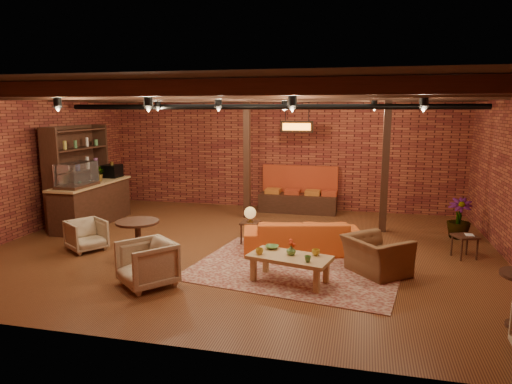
% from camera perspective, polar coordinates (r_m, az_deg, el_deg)
% --- Properties ---
extents(floor, '(10.00, 10.00, 0.00)m').
position_cam_1_polar(floor, '(9.41, -1.54, -6.98)').
color(floor, '#401D10').
rests_on(floor, ground).
extents(ceiling, '(10.00, 8.00, 0.02)m').
position_cam_1_polar(ceiling, '(8.99, -1.64, 12.88)').
color(ceiling, black).
rests_on(ceiling, wall_back).
extents(wall_back, '(10.00, 0.02, 3.20)m').
position_cam_1_polar(wall_back, '(12.94, 3.01, 5.00)').
color(wall_back, maroon).
rests_on(wall_back, ground).
extents(wall_front, '(10.00, 0.02, 3.20)m').
position_cam_1_polar(wall_front, '(5.36, -12.73, -2.85)').
color(wall_front, maroon).
rests_on(wall_front, ground).
extents(wall_left, '(0.02, 8.00, 3.20)m').
position_cam_1_polar(wall_left, '(11.42, -26.65, 3.21)').
color(wall_left, maroon).
rests_on(wall_left, ground).
extents(ceiling_beams, '(9.80, 6.40, 0.22)m').
position_cam_1_polar(ceiling_beams, '(8.99, -1.64, 12.12)').
color(ceiling_beams, black).
rests_on(ceiling_beams, ceiling).
extents(ceiling_pipe, '(9.60, 0.12, 0.12)m').
position_cam_1_polar(ceiling_pipe, '(10.54, 0.67, 10.61)').
color(ceiling_pipe, black).
rests_on(ceiling_pipe, ceiling).
extents(post_left, '(0.16, 0.16, 3.20)m').
position_cam_1_polar(post_left, '(11.71, -1.13, 4.45)').
color(post_left, black).
rests_on(post_left, ground).
extents(post_right, '(0.16, 0.16, 3.20)m').
position_cam_1_polar(post_right, '(10.75, 15.88, 3.54)').
color(post_right, black).
rests_on(post_right, ground).
extents(service_counter, '(0.80, 2.50, 1.60)m').
position_cam_1_polar(service_counter, '(11.79, -19.87, -0.05)').
color(service_counter, black).
rests_on(service_counter, ground).
extents(plant_counter, '(0.35, 0.39, 0.30)m').
position_cam_1_polar(plant_counter, '(11.84, -19.06, 2.10)').
color(plant_counter, '#337F33').
rests_on(plant_counter, service_counter).
extents(shelving_hutch, '(0.52, 2.00, 2.40)m').
position_cam_1_polar(shelving_hutch, '(12.03, -21.32, 1.98)').
color(shelving_hutch, black).
rests_on(shelving_hutch, ground).
extents(banquette, '(2.10, 0.70, 1.00)m').
position_cam_1_polar(banquette, '(12.56, 5.29, -0.26)').
color(banquette, '#AA371C').
rests_on(banquette, ground).
extents(service_sign, '(0.86, 0.06, 0.30)m').
position_cam_1_polar(service_sign, '(11.91, 5.12, 8.13)').
color(service_sign, orange).
rests_on(service_sign, ceiling).
extents(ceiling_spotlights, '(6.40, 4.40, 0.28)m').
position_cam_1_polar(ceiling_spotlights, '(8.98, -1.63, 10.72)').
color(ceiling_spotlights, black).
rests_on(ceiling_spotlights, ceiling).
extents(rug, '(3.95, 3.25, 0.01)m').
position_cam_1_polar(rug, '(8.29, 5.08, -9.40)').
color(rug, maroon).
rests_on(rug, floor).
extents(sofa, '(2.42, 1.42, 0.66)m').
position_cam_1_polar(sofa, '(9.08, 5.74, -5.49)').
color(sofa, '#C7501B').
rests_on(sofa, floor).
extents(coffee_table, '(1.43, 0.94, 0.70)m').
position_cam_1_polar(coffee_table, '(7.52, 4.18, -8.29)').
color(coffee_table, '#986847').
rests_on(coffee_table, floor).
extents(side_table_lamp, '(0.39, 0.39, 0.79)m').
position_cam_1_polar(side_table_lamp, '(9.55, -0.74, -2.98)').
color(side_table_lamp, black).
rests_on(side_table_lamp, floor).
extents(round_table_left, '(0.78, 0.78, 0.81)m').
position_cam_1_polar(round_table_left, '(8.59, -14.54, -5.20)').
color(round_table_left, black).
rests_on(round_table_left, floor).
extents(armchair_a, '(0.89, 0.90, 0.69)m').
position_cam_1_polar(armchair_a, '(9.77, -20.44, -4.90)').
color(armchair_a, beige).
rests_on(armchair_a, floor).
extents(armchair_b, '(1.07, 1.07, 0.81)m').
position_cam_1_polar(armchair_b, '(7.55, -13.47, -8.45)').
color(armchair_b, beige).
rests_on(armchair_b, floor).
extents(armchair_right, '(1.13, 1.17, 0.87)m').
position_cam_1_polar(armchair_right, '(8.13, 14.85, -6.94)').
color(armchair_right, brown).
rests_on(armchair_right, floor).
extents(side_table_book, '(0.52, 0.52, 0.46)m').
position_cam_1_polar(side_table_book, '(9.54, 24.68, -5.13)').
color(side_table_book, black).
rests_on(side_table_book, floor).
extents(plant_tall, '(1.80, 1.80, 2.66)m').
position_cam_1_polar(plant_tall, '(10.78, 24.37, 1.58)').
color(plant_tall, '#4C7F4C').
rests_on(plant_tall, floor).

